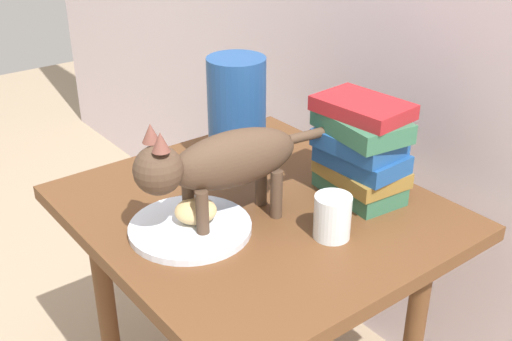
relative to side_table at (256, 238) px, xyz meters
name	(u,v)px	position (x,y,z in m)	size (l,w,h in m)	color
side_table	(256,238)	(0.00, 0.00, 0.00)	(0.72, 0.66, 0.57)	brown
plate	(189,227)	(0.00, -0.16, 0.09)	(0.23, 0.23, 0.01)	silver
bread_roll	(196,211)	(0.00, -0.14, 0.12)	(0.08, 0.06, 0.05)	#E0BC7A
cat	(220,162)	(0.01, -0.10, 0.21)	(0.13, 0.48, 0.23)	#4C3828
book_stack	(361,149)	(0.10, 0.19, 0.19)	(0.20, 0.15, 0.21)	#336B4C
green_vase	(237,115)	(-0.17, 0.08, 0.21)	(0.13, 0.13, 0.26)	navy
candle_jar	(332,219)	(0.18, 0.04, 0.12)	(0.07, 0.07, 0.08)	silver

